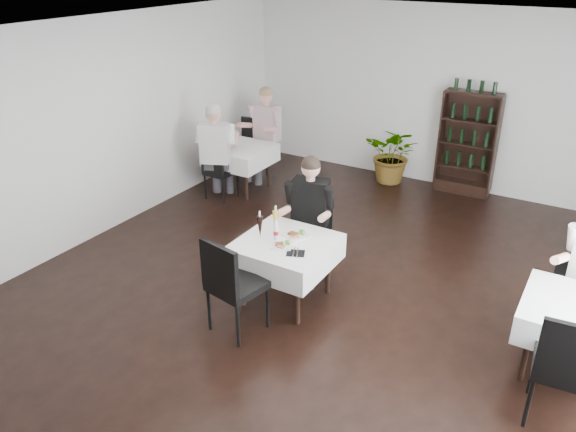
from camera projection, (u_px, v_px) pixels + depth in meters
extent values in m
plane|color=black|center=(308.00, 305.00, 6.54)|extent=(9.00, 9.00, 0.00)
plane|color=white|center=(313.00, 39.00, 5.25)|extent=(9.00, 9.00, 0.00)
plane|color=white|center=(440.00, 99.00, 9.39)|extent=(7.00, 0.00, 7.00)
plane|color=white|center=(81.00, 136.00, 7.52)|extent=(0.00, 9.00, 9.00)
cube|color=black|center=(461.00, 186.00, 9.57)|extent=(0.90, 0.28, 0.20)
cylinder|color=black|center=(242.00, 278.00, 6.41)|extent=(0.06, 0.06, 0.71)
cylinder|color=black|center=(276.00, 252.00, 6.98)|extent=(0.06, 0.06, 0.71)
cylinder|color=black|center=(297.00, 297.00, 6.07)|extent=(0.06, 0.06, 0.71)
cylinder|color=black|center=(328.00, 267.00, 6.64)|extent=(0.06, 0.06, 0.71)
cube|color=black|center=(286.00, 244.00, 6.37)|extent=(0.85, 0.85, 0.04)
cube|color=white|center=(286.00, 253.00, 6.41)|extent=(1.03, 1.03, 0.30)
cylinder|color=black|center=(213.00, 172.00, 9.47)|extent=(0.06, 0.06, 0.71)
cylinder|color=black|center=(236.00, 160.00, 10.00)|extent=(0.06, 0.06, 0.71)
cylinder|color=black|center=(246.00, 180.00, 9.15)|extent=(0.06, 0.06, 0.71)
cylinder|color=black|center=(268.00, 167.00, 9.68)|extent=(0.06, 0.06, 0.71)
cube|color=black|center=(240.00, 149.00, 9.41)|extent=(0.80, 0.80, 0.04)
cube|color=white|center=(240.00, 155.00, 9.46)|extent=(0.98, 0.98, 0.30)
cylinder|color=black|center=(526.00, 350.00, 5.26)|extent=(0.06, 0.06, 0.71)
cylinder|color=black|center=(538.00, 313.00, 5.79)|extent=(0.06, 0.06, 0.71)
cube|color=white|center=(576.00, 319.00, 5.26)|extent=(0.98, 0.98, 0.30)
imported|color=#2E6121|center=(393.00, 154.00, 9.81)|extent=(0.96, 0.85, 1.03)
cylinder|color=black|center=(294.00, 263.00, 6.96)|extent=(0.04, 0.04, 0.47)
cylinder|color=black|center=(298.00, 247.00, 7.33)|extent=(0.04, 0.04, 0.47)
cylinder|color=black|center=(327.00, 265.00, 6.91)|extent=(0.04, 0.04, 0.47)
cylinder|color=black|center=(329.00, 250.00, 7.27)|extent=(0.04, 0.04, 0.47)
cube|color=black|center=(312.00, 238.00, 7.01)|extent=(0.61, 0.61, 0.07)
cube|color=black|center=(314.00, 211.00, 7.08)|extent=(0.45, 0.23, 0.51)
cylinder|color=black|center=(267.00, 307.00, 6.06)|extent=(0.04, 0.04, 0.51)
cylinder|color=black|center=(238.00, 326.00, 5.76)|extent=(0.04, 0.04, 0.51)
cylinder|color=black|center=(239.00, 292.00, 6.33)|extent=(0.04, 0.04, 0.51)
cylinder|color=black|center=(209.00, 309.00, 6.03)|extent=(0.04, 0.04, 0.51)
cube|color=black|center=(237.00, 286.00, 5.92)|extent=(0.59, 0.59, 0.08)
cube|color=black|center=(219.00, 270.00, 5.64)|extent=(0.51, 0.15, 0.56)
cylinder|color=black|center=(237.00, 169.00, 9.91)|extent=(0.04, 0.04, 0.49)
cylinder|color=black|center=(244.00, 161.00, 10.29)|extent=(0.04, 0.04, 0.49)
cylinder|color=black|center=(260.00, 171.00, 9.82)|extent=(0.04, 0.04, 0.49)
cylinder|color=black|center=(267.00, 163.00, 10.20)|extent=(0.04, 0.04, 0.49)
cube|color=black|center=(252.00, 151.00, 9.94)|extent=(0.61, 0.61, 0.07)
cube|color=black|center=(255.00, 132.00, 10.01)|extent=(0.48, 0.20, 0.53)
cylinder|color=black|center=(237.00, 184.00, 9.36)|extent=(0.03, 0.03, 0.43)
cylinder|color=black|center=(223.00, 191.00, 9.07)|extent=(0.03, 0.03, 0.43)
cylinder|color=black|center=(219.00, 180.00, 9.54)|extent=(0.03, 0.03, 0.43)
cylinder|color=black|center=(205.00, 187.00, 9.25)|extent=(0.03, 0.03, 0.43)
cube|color=black|center=(221.00, 172.00, 9.20)|extent=(0.44, 0.44, 0.07)
cube|color=black|center=(212.00, 160.00, 8.94)|extent=(0.43, 0.06, 0.47)
cylinder|color=black|center=(535.00, 323.00, 5.90)|extent=(0.03, 0.03, 0.40)
cylinder|color=black|center=(548.00, 309.00, 6.12)|extent=(0.03, 0.03, 0.40)
cylinder|color=black|center=(569.00, 338.00, 5.68)|extent=(0.03, 0.03, 0.40)
cube|color=black|center=(563.00, 305.00, 5.80)|extent=(0.49, 0.49, 0.06)
cube|color=black|center=(574.00, 279.00, 5.82)|extent=(0.40, 0.14, 0.44)
cylinder|color=black|center=(533.00, 371.00, 5.15)|extent=(0.04, 0.04, 0.52)
cylinder|color=black|center=(528.00, 403.00, 4.78)|extent=(0.04, 0.04, 0.52)
cube|color=black|center=(565.00, 368.00, 4.75)|extent=(0.56, 0.56, 0.08)
cube|color=black|center=(573.00, 355.00, 4.42)|extent=(0.52, 0.10, 0.56)
cube|color=#3E3F46|center=(297.00, 235.00, 6.84)|extent=(0.25, 0.48, 0.15)
cylinder|color=#3E3F46|center=(292.00, 267.00, 6.82)|extent=(0.12, 0.12, 0.53)
cube|color=#3E3F46|center=(314.00, 237.00, 6.78)|extent=(0.25, 0.48, 0.15)
cylinder|color=#3E3F46|center=(309.00, 269.00, 6.76)|extent=(0.12, 0.12, 0.53)
cube|color=black|center=(311.00, 202.00, 6.84)|extent=(0.48, 0.33, 0.60)
cylinder|color=tan|center=(284.00, 211.00, 6.66)|extent=(0.16, 0.35, 0.17)
cylinder|color=tan|center=(324.00, 216.00, 6.53)|extent=(0.16, 0.35, 0.17)
sphere|color=tan|center=(311.00, 168.00, 6.62)|extent=(0.23, 0.23, 0.23)
sphere|color=black|center=(311.00, 165.00, 6.61)|extent=(0.23, 0.23, 0.23)
cube|color=#3E3F46|center=(255.00, 145.00, 9.92)|extent=(0.20, 0.49, 0.16)
cylinder|color=#3E3F46|center=(248.00, 167.00, 9.92)|extent=(0.12, 0.12, 0.56)
cube|color=#3E3F46|center=(265.00, 147.00, 9.80)|extent=(0.20, 0.49, 0.16)
cylinder|color=#3E3F46|center=(258.00, 169.00, 9.80)|extent=(0.12, 0.12, 0.56)
cube|color=#C7A4A7|center=(267.00, 122.00, 9.86)|extent=(0.47, 0.29, 0.62)
cylinder|color=tan|center=(244.00, 125.00, 9.78)|extent=(0.12, 0.36, 0.18)
cylinder|color=tan|center=(268.00, 130.00, 9.50)|extent=(0.12, 0.36, 0.18)
sphere|color=tan|center=(266.00, 95.00, 9.64)|extent=(0.24, 0.24, 0.24)
sphere|color=olive|center=(266.00, 94.00, 9.62)|extent=(0.24, 0.24, 0.24)
cube|color=#3E3F46|center=(226.00, 161.00, 9.13)|extent=(0.34, 0.50, 0.16)
cylinder|color=#3E3F46|center=(230.00, 177.00, 9.46)|extent=(0.12, 0.12, 0.56)
cube|color=#3E3F46|center=(212.00, 161.00, 9.15)|extent=(0.34, 0.50, 0.16)
cylinder|color=#3E3F46|center=(216.00, 177.00, 9.49)|extent=(0.12, 0.12, 0.56)
cube|color=silver|center=(215.00, 143.00, 8.79)|extent=(0.52, 0.41, 0.62)
cylinder|color=tan|center=(235.00, 139.00, 9.04)|extent=(0.22, 0.36, 0.18)
cylinder|color=tan|center=(204.00, 138.00, 9.10)|extent=(0.22, 0.36, 0.18)
sphere|color=tan|center=(213.00, 113.00, 8.60)|extent=(0.24, 0.24, 0.24)
sphere|color=beige|center=(213.00, 111.00, 8.59)|extent=(0.24, 0.24, 0.24)
cube|color=#3E3F46|center=(571.00, 290.00, 5.69)|extent=(0.27, 0.50, 0.16)
cylinder|color=#3E3F46|center=(556.00, 327.00, 5.71)|extent=(0.12, 0.12, 0.55)
cylinder|color=tan|center=(560.00, 259.00, 5.57)|extent=(0.18, 0.36, 0.17)
cube|color=white|center=(296.00, 235.00, 6.46)|extent=(0.33, 0.33, 0.02)
cube|color=#4E2A16|center=(293.00, 234.00, 6.44)|extent=(0.11, 0.10, 0.02)
sphere|color=#437B20|center=(303.00, 232.00, 6.44)|extent=(0.06, 0.06, 0.06)
cube|color=#916642|center=(295.00, 236.00, 6.39)|extent=(0.12, 0.11, 0.02)
cube|color=white|center=(282.00, 245.00, 6.24)|extent=(0.29, 0.29, 0.02)
cube|color=#4E2A16|center=(279.00, 244.00, 6.23)|extent=(0.11, 0.11, 0.02)
sphere|color=#437B20|center=(288.00, 243.00, 6.22)|extent=(0.05, 0.05, 0.05)
cube|color=#916642|center=(281.00, 247.00, 6.18)|extent=(0.08, 0.07, 0.02)
cone|color=black|center=(260.00, 227.00, 6.38)|extent=(0.08, 0.08, 0.26)
cylinder|color=silver|center=(260.00, 214.00, 6.31)|extent=(0.02, 0.02, 0.07)
cone|color=gold|center=(276.00, 222.00, 6.49)|extent=(0.08, 0.08, 0.27)
cylinder|color=silver|center=(276.00, 208.00, 6.42)|extent=(0.02, 0.02, 0.07)
cylinder|color=silver|center=(276.00, 232.00, 6.35)|extent=(0.06, 0.06, 0.19)
cylinder|color=#AB0911|center=(276.00, 233.00, 6.36)|extent=(0.06, 0.06, 0.05)
cylinder|color=silver|center=(276.00, 222.00, 6.30)|extent=(0.02, 0.02, 0.05)
cube|color=black|center=(296.00, 253.00, 6.09)|extent=(0.24, 0.22, 0.01)
cylinder|color=silver|center=(294.00, 252.00, 6.09)|extent=(0.10, 0.21, 0.01)
cylinder|color=silver|center=(297.00, 253.00, 6.07)|extent=(0.11, 0.20, 0.01)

